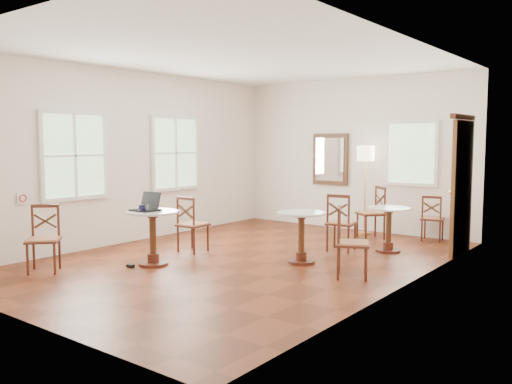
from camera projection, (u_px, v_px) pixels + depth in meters
ground at (244, 259)px, 8.11m from camera, size 7.00×7.00×0.00m
room_shell at (252, 134)px, 8.18m from camera, size 5.02×7.02×3.01m
cafe_table_near at (153, 232)px, 7.69m from camera, size 0.75×0.75×0.79m
cafe_table_mid at (301, 232)px, 7.83m from camera, size 0.71×0.71×0.75m
cafe_table_back at (389, 224)px, 8.63m from camera, size 0.68×0.68×0.72m
chair_near_a at (192, 224)px, 8.63m from camera, size 0.44×0.44×0.90m
chair_near_b at (44, 239)px, 7.33m from camera, size 0.59×0.59×0.91m
chair_mid_a at (341, 223)px, 8.68m from camera, size 0.50×0.50×0.93m
chair_mid_b at (350, 243)px, 7.01m from camera, size 0.58×0.58×0.93m
chair_back_a at (432, 218)px, 9.57m from camera, size 0.44×0.44×0.82m
chair_back_b at (372, 213)px, 9.78m from camera, size 0.62×0.62×0.95m
floor_lamp at (366, 159)px, 10.20m from camera, size 0.33×0.33×1.69m
laptop at (147, 206)px, 7.70m from camera, size 0.37×0.31×0.26m
mouse at (160, 210)px, 7.63m from camera, size 0.11×0.09×0.04m
navy_mug at (142, 208)px, 7.55m from camera, size 0.12×0.08×0.10m
water_glass at (146, 207)px, 7.61m from camera, size 0.07×0.07×0.11m
power_adapter at (130, 266)px, 7.60m from camera, size 0.11×0.07×0.04m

